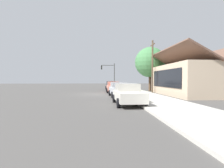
% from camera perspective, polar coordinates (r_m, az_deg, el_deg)
% --- Properties ---
extents(ground_plane, '(120.00, 120.00, 0.00)m').
position_cam_1_polar(ground_plane, '(22.74, -5.64, -3.35)').
color(ground_plane, '#4C4947').
extents(sidewalk_curb, '(60.00, 4.20, 0.16)m').
position_cam_1_polar(sidewalk_curb, '(23.25, 8.31, -3.05)').
color(sidewalk_curb, beige).
rests_on(sidewalk_curb, ground).
extents(car_charcoal, '(4.41, 2.03, 1.59)m').
position_cam_1_polar(car_charcoal, '(32.27, -0.31, -0.46)').
color(car_charcoal, '#2D3035').
rests_on(car_charcoal, ground).
extents(car_coral, '(4.53, 2.08, 1.59)m').
position_cam_1_polar(car_coral, '(25.96, 0.41, -0.93)').
color(car_coral, '#EA8C75').
rests_on(car_coral, ground).
extents(car_silver, '(4.54, 2.27, 1.59)m').
position_cam_1_polar(car_silver, '(19.55, 2.36, -1.74)').
color(car_silver, silver).
rests_on(car_silver, ground).
extents(car_ivory, '(4.62, 2.15, 1.59)m').
position_cam_1_polar(car_ivory, '(13.43, 5.20, -3.22)').
color(car_ivory, silver).
rests_on(car_ivory, ground).
extents(storefront_building, '(11.37, 7.00, 5.63)m').
position_cam_1_polar(storefront_building, '(23.65, 24.63, 1.57)').
color(storefront_building, '#CCB293').
rests_on(storefront_building, ground).
extents(shade_tree, '(4.99, 4.99, 7.26)m').
position_cam_1_polar(shade_tree, '(29.79, 12.31, 6.93)').
color(shade_tree, brown).
rests_on(shade_tree, ground).
extents(traffic_light_main, '(0.37, 2.79, 5.20)m').
position_cam_1_polar(traffic_light_main, '(35.72, -0.93, 4.03)').
color(traffic_light_main, '#383833').
rests_on(traffic_light_main, ground).
extents(utility_pole_wooden, '(1.80, 0.24, 7.50)m').
position_cam_1_polar(utility_pole_wooden, '(25.87, 13.05, 5.92)').
color(utility_pole_wooden, brown).
rests_on(utility_pole_wooden, ground).
extents(fire_hydrant_red, '(0.22, 0.22, 0.71)m').
position_cam_1_polar(fire_hydrant_red, '(23.99, 4.51, -1.90)').
color(fire_hydrant_red, red).
rests_on(fire_hydrant_red, sidewalk_curb).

